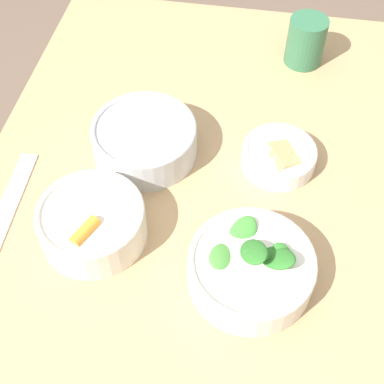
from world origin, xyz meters
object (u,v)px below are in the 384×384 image
(bowl_beans_hotdog, at_px, (145,140))
(ruler, at_px, (2,221))
(bowl_carrots, at_px, (92,222))
(bowl_cookies, at_px, (279,156))
(cup, at_px, (306,41))
(bowl_greens, at_px, (251,267))

(bowl_beans_hotdog, distance_m, ruler, 0.26)
(ruler, bearing_deg, bowl_carrots, -89.89)
(bowl_carrots, xyz_separation_m, bowl_cookies, (0.19, -0.26, -0.01))
(bowl_carrots, height_order, cup, cup)
(bowl_carrots, bearing_deg, bowl_beans_hotdog, -12.75)
(bowl_greens, distance_m, bowl_beans_hotdog, 0.29)
(ruler, distance_m, cup, 0.64)
(bowl_beans_hotdog, relative_size, bowl_cookies, 1.42)
(bowl_greens, relative_size, cup, 1.91)
(cup, bearing_deg, bowl_greens, 173.90)
(bowl_beans_hotdog, height_order, ruler, bowl_beans_hotdog)
(bowl_beans_hotdog, bearing_deg, bowl_greens, -136.75)
(bowl_cookies, distance_m, cup, 0.28)
(bowl_beans_hotdog, relative_size, cup, 1.87)
(bowl_greens, distance_m, bowl_cookies, 0.22)
(bowl_beans_hotdog, bearing_deg, bowl_carrots, 167.25)
(bowl_greens, distance_m, ruler, 0.39)
(bowl_greens, bearing_deg, ruler, 84.84)
(bowl_carrots, bearing_deg, ruler, 90.11)
(bowl_carrots, height_order, bowl_cookies, bowl_carrots)
(bowl_greens, height_order, ruler, bowl_greens)
(bowl_carrots, relative_size, cup, 1.71)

